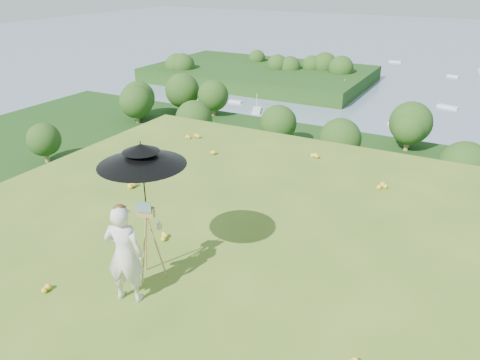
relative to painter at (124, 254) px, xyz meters
The scene contains 12 objects.
ground 2.30m from the painter, 56.32° to the left, with size 14.00×14.00×0.00m, color #507120.
forest_slope 47.38m from the painter, 88.15° to the left, with size 140.00×56.00×22.00m, color #103B11.
shoreline_tier 85.17m from the painter, 89.11° to the left, with size 170.00×28.00×8.00m, color #6A5F55.
peninsula 175.84m from the painter, 115.21° to the left, with size 90.00×60.00×12.00m, color #103B11, non-canonical shape.
slope_trees 40.07m from the painter, 88.15° to the left, with size 110.00×50.00×6.00m, color #234A16, non-canonical shape.
harbor_town 82.57m from the painter, 89.11° to the left, with size 110.00×22.00×5.00m, color white, non-canonical shape.
moored_boats 166.78m from the painter, 93.97° to the left, with size 140.00×140.00×0.70m, color white, non-canonical shape.
wildflowers 2.48m from the painter, 59.69° to the left, with size 10.00×10.50×0.12m, color yellow, non-canonical shape.
painter is the anchor object (origin of this frame).
field_easel 0.62m from the painter, 92.64° to the left, with size 0.56×0.56×1.49m, color #9E7542, non-canonical shape.
sun_umbrella 1.20m from the painter, 93.17° to the left, with size 1.39×1.39×1.26m, color black, non-canonical shape.
painter_cap 0.79m from the painter, ahead, with size 0.21×0.26×0.10m, color #CF7179, non-canonical shape.
Camera 1 is at (3.27, -6.31, 4.84)m, focal length 35.00 mm.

